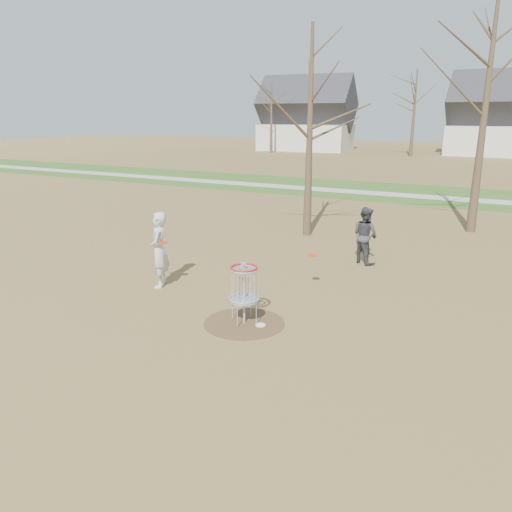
{
  "coord_description": "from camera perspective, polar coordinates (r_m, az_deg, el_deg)",
  "views": [
    {
      "loc": [
        4.99,
        -8.87,
        4.44
      ],
      "look_at": [
        -0.5,
        1.5,
        1.1
      ],
      "focal_mm": 35.0,
      "sensor_mm": 36.0,
      "label": 1
    }
  ],
  "objects": [
    {
      "name": "ground",
      "position": [
        11.1,
        -1.35,
        -7.68
      ],
      "size": [
        160.0,
        160.0,
        0.0
      ],
      "primitive_type": "plane",
      "color": "brown",
      "rests_on": "ground"
    },
    {
      "name": "green_band",
      "position": [
        30.61,
        18.34,
        6.75
      ],
      "size": [
        160.0,
        8.0,
        0.01
      ],
      "primitive_type": "cube",
      "color": "#2D5119",
      "rests_on": "ground"
    },
    {
      "name": "footpath",
      "position": [
        29.63,
        18.0,
        6.52
      ],
      "size": [
        160.0,
        1.5,
        0.01
      ],
      "primitive_type": "cube",
      "color": "#9E9E99",
      "rests_on": "green_band"
    },
    {
      "name": "dirt_circle",
      "position": [
        11.1,
        -1.35,
        -7.66
      ],
      "size": [
        1.8,
        1.8,
        0.01
      ],
      "primitive_type": "cylinder",
      "color": "#47331E",
      "rests_on": "ground"
    },
    {
      "name": "player_standing",
      "position": [
        13.36,
        -11.03,
        0.7
      ],
      "size": [
        0.77,
        0.87,
        2.01
      ],
      "primitive_type": "imported",
      "rotation": [
        0.0,
        0.0,
        -1.09
      ],
      "color": "silver",
      "rests_on": "ground"
    },
    {
      "name": "player_throwing",
      "position": [
        15.63,
        12.36,
        2.33
      ],
      "size": [
        1.06,
        0.99,
        1.75
      ],
      "primitive_type": "imported",
      "rotation": [
        0.0,
        0.0,
        2.64
      ],
      "color": "#36363C",
      "rests_on": "ground"
    },
    {
      "name": "disc_grounded",
      "position": [
        10.96,
        0.51,
        -7.89
      ],
      "size": [
        0.22,
        0.22,
        0.02
      ],
      "primitive_type": "cylinder",
      "color": "white",
      "rests_on": "dirt_circle"
    },
    {
      "name": "discs_in_play",
      "position": [
        12.8,
        -1.68,
        0.79
      ],
      "size": [
        3.63,
        1.96,
        0.35
      ],
      "color": "#FF2D0D",
      "rests_on": "ground"
    },
    {
      "name": "disc_golf_basket",
      "position": [
        10.77,
        -1.39,
        -3.22
      ],
      "size": [
        0.64,
        0.64,
        1.35
      ],
      "color": "#9EA3AD",
      "rests_on": "ground"
    },
    {
      "name": "bare_trees",
      "position": [
        44.78,
        24.75,
        15.65
      ],
      "size": [
        52.62,
        44.98,
        9.0
      ],
      "color": "#382B1E",
      "rests_on": "ground"
    }
  ]
}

